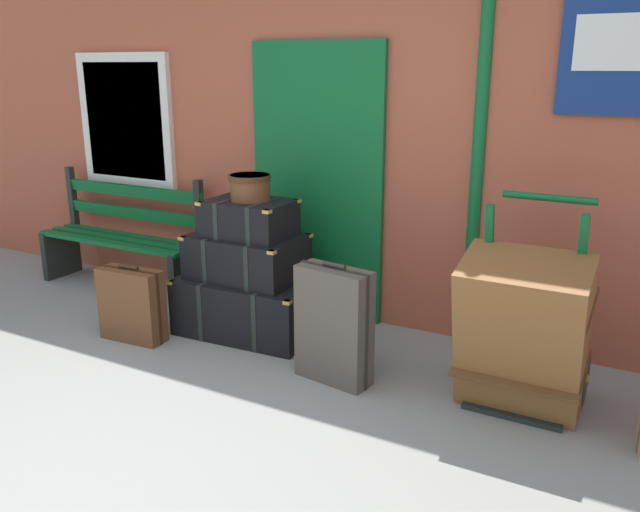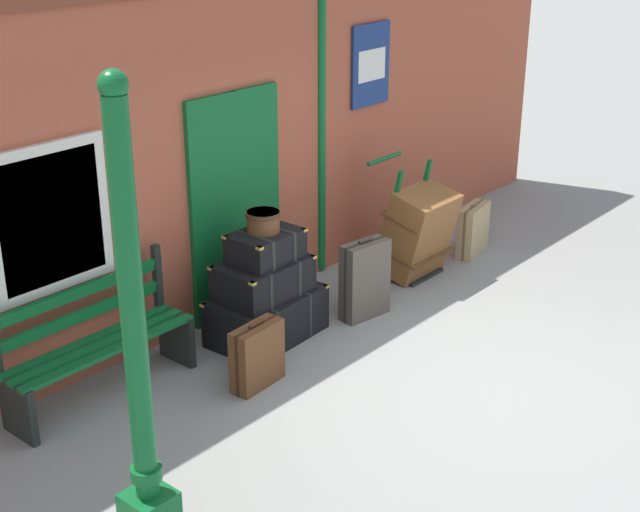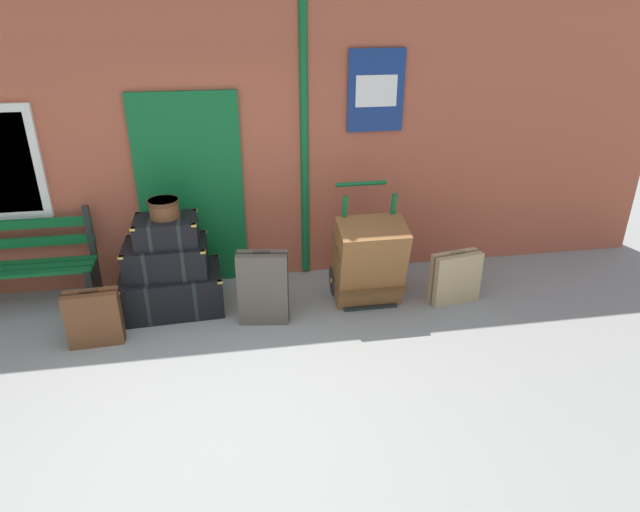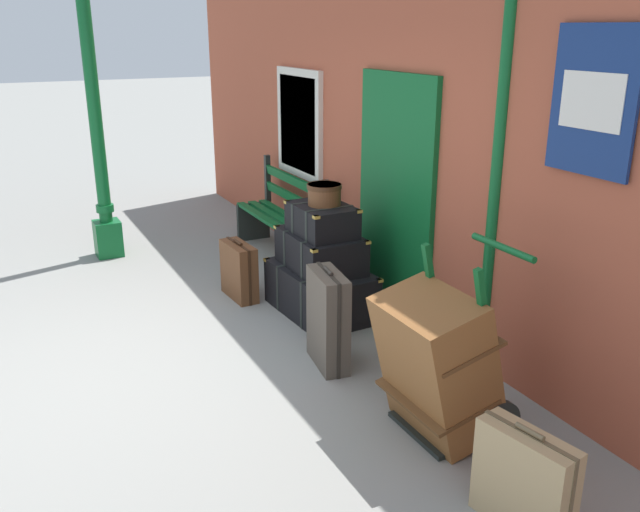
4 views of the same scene
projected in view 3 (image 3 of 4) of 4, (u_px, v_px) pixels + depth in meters
The scene contains 12 objects.
ground_plane at pixel (213, 425), 4.24m from camera, with size 60.00×60.00×0.00m, color gray.
brick_facade at pixel (200, 137), 5.87m from camera, with size 10.40×0.35×3.20m.
platform_bench at pixel (14, 267), 5.68m from camera, with size 1.60×0.43×1.01m.
steamer_trunk_base at pixel (173, 290), 5.72m from camera, with size 1.04×0.70×0.43m.
steamer_trunk_middle at pixel (166, 258), 5.57m from camera, with size 0.81×0.55×0.33m.
steamer_trunk_top at pixel (166, 231), 5.44m from camera, with size 0.62×0.46×0.27m.
round_hatbox at pixel (164, 207), 5.36m from camera, with size 0.30×0.30×0.18m.
porters_trolley at pixel (364, 272), 5.96m from camera, with size 0.71×0.63×1.19m.
large_brown_trunk at pixel (369, 261), 5.71m from camera, with size 0.70×0.64×0.96m.
suitcase_cream at pixel (263, 288), 5.43m from camera, with size 0.51×0.26×0.78m.
suitcase_tan at pixel (94, 318), 5.12m from camera, with size 0.49×0.21×0.57m.
suitcase_umber at pixel (455, 277), 5.84m from camera, with size 0.55×0.27×0.59m.
Camera 3 is at (0.26, -3.37, 2.97)m, focal length 31.33 mm.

